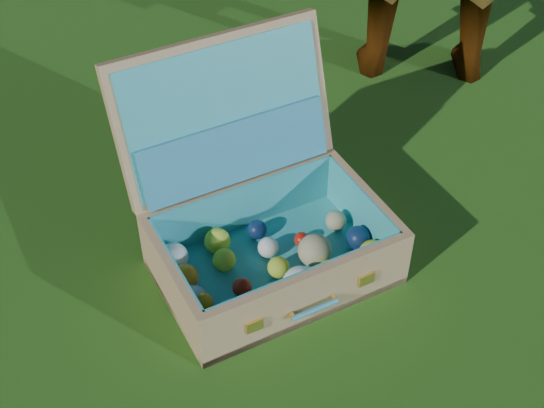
% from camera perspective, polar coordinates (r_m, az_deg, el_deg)
% --- Properties ---
extents(ground, '(60.00, 60.00, 0.00)m').
position_cam_1_polar(ground, '(1.92, 5.75, -6.62)').
color(ground, '#215114').
rests_on(ground, ground).
extents(stray_ball, '(0.08, 0.08, 0.08)m').
position_cam_1_polar(stray_ball, '(1.85, -6.05, -7.29)').
color(stray_ball, teal).
rests_on(stray_ball, ground).
extents(suitcase, '(0.74, 0.72, 0.53)m').
position_cam_1_polar(suitcase, '(1.90, -1.07, -0.48)').
color(suitcase, tan).
rests_on(suitcase, ground).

